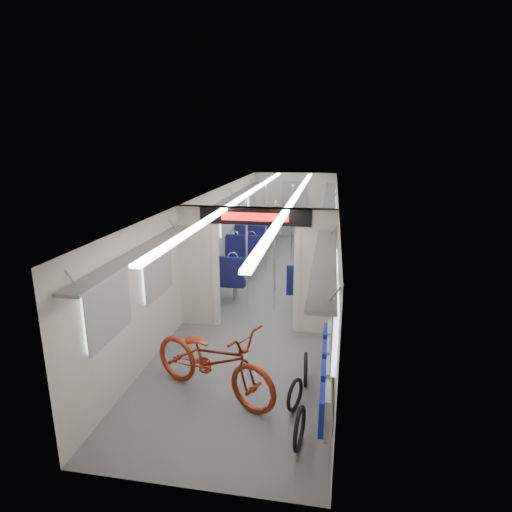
# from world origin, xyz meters

# --- Properties ---
(carriage) EXTENTS (12.00, 12.02, 2.31)m
(carriage) POSITION_xyz_m (0.00, -0.27, 1.50)
(carriage) COLOR #515456
(carriage) RESTS_ON ground
(bicycle) EXTENTS (2.19, 1.52, 1.09)m
(bicycle) POSITION_xyz_m (-0.19, -4.33, 0.55)
(bicycle) COLOR maroon
(bicycle) RESTS_ON ground
(flip_bench) EXTENTS (0.12, 2.11, 0.52)m
(flip_bench) POSITION_xyz_m (1.35, -4.44, 0.58)
(flip_bench) COLOR gray
(flip_bench) RESTS_ON carriage
(bike_hoop_a) EXTENTS (0.12, 0.53, 0.53)m
(bike_hoop_a) POSITION_xyz_m (1.08, -5.20, 0.24)
(bike_hoop_a) COLOR black
(bike_hoop_a) RESTS_ON ground
(bike_hoop_b) EXTENTS (0.20, 0.44, 0.45)m
(bike_hoop_b) POSITION_xyz_m (0.96, -4.48, 0.20)
(bike_hoop_b) COLOR black
(bike_hoop_b) RESTS_ON ground
(bike_hoop_c) EXTENTS (0.08, 0.51, 0.50)m
(bike_hoop_c) POSITION_xyz_m (1.06, -3.86, 0.23)
(bike_hoop_c) COLOR black
(bike_hoop_c) RESTS_ON ground
(seat_bay_near_left) EXTENTS (0.95, 2.24, 1.15)m
(seat_bay_near_left) POSITION_xyz_m (-0.93, 0.20, 0.56)
(seat_bay_near_left) COLOR #0E0F3E
(seat_bay_near_left) RESTS_ON ground
(seat_bay_near_right) EXTENTS (0.90, 2.03, 1.09)m
(seat_bay_near_right) POSITION_xyz_m (0.93, -0.13, 0.54)
(seat_bay_near_right) COLOR #0E0F3E
(seat_bay_near_right) RESTS_ON ground
(seat_bay_far_left) EXTENTS (0.96, 2.33, 1.18)m
(seat_bay_far_left) POSITION_xyz_m (-0.93, 3.58, 0.58)
(seat_bay_far_left) COLOR #0E0F3E
(seat_bay_far_left) RESTS_ON ground
(seat_bay_far_right) EXTENTS (0.92, 2.12, 1.11)m
(seat_bay_far_right) POSITION_xyz_m (0.93, 3.62, 0.55)
(seat_bay_far_right) COLOR #0E0F3E
(seat_bay_far_right) RESTS_ON ground
(stanchion_near_left) EXTENTS (0.04, 0.04, 2.30)m
(stanchion_near_left) POSITION_xyz_m (-0.32, -1.27, 1.15)
(stanchion_near_left) COLOR silver
(stanchion_near_left) RESTS_ON ground
(stanchion_near_right) EXTENTS (0.04, 0.04, 2.30)m
(stanchion_near_right) POSITION_xyz_m (0.23, -1.12, 1.15)
(stanchion_near_right) COLOR silver
(stanchion_near_right) RESTS_ON ground
(stanchion_far_left) EXTENTS (0.04, 0.04, 2.30)m
(stanchion_far_left) POSITION_xyz_m (-0.36, 1.54, 1.15)
(stanchion_far_left) COLOR silver
(stanchion_far_left) RESTS_ON ground
(stanchion_far_right) EXTENTS (0.04, 0.04, 2.30)m
(stanchion_far_right) POSITION_xyz_m (0.29, 1.89, 1.15)
(stanchion_far_right) COLOR silver
(stanchion_far_right) RESTS_ON ground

